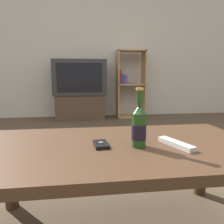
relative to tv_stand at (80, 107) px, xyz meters
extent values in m
cube|color=beige|center=(0.20, 0.26, 1.10)|extent=(8.00, 0.05, 2.60)
cube|color=#422B1C|center=(0.20, -2.77, 0.21)|extent=(1.23, 0.66, 0.04)
cylinder|color=#382417|center=(-0.36, -2.49, -0.01)|extent=(0.07, 0.07, 0.39)
cylinder|color=#382417|center=(0.75, -2.49, -0.01)|extent=(0.07, 0.07, 0.39)
cube|color=#4C3828|center=(0.00, 0.00, 0.00)|extent=(0.80, 0.37, 0.41)
cube|color=#2D2D2D|center=(0.00, 0.00, 0.49)|extent=(0.86, 0.40, 0.57)
cube|color=black|center=(0.00, -0.21, 0.49)|extent=(0.70, 0.01, 0.44)
cube|color=tan|center=(0.64, 0.04, 0.37)|extent=(0.02, 0.30, 1.14)
cube|color=tan|center=(1.09, 0.04, 0.37)|extent=(0.02, 0.30, 1.14)
cube|color=tan|center=(0.86, 0.04, -0.19)|extent=(0.48, 0.30, 0.02)
cube|color=tan|center=(0.86, 0.04, 0.37)|extent=(0.48, 0.30, 0.02)
cube|color=tan|center=(0.86, 0.04, 0.93)|extent=(0.48, 0.30, 0.02)
cube|color=maroon|center=(0.67, 0.04, 0.49)|extent=(0.03, 0.21, 0.23)
cube|color=navy|center=(0.72, 0.04, 0.46)|extent=(0.05, 0.21, 0.17)
cube|color=#7F3875|center=(0.77, 0.04, 0.45)|extent=(0.05, 0.21, 0.14)
cylinder|color=#1E4219|center=(0.27, -2.81, 0.30)|extent=(0.06, 0.06, 0.14)
cylinder|color=black|center=(0.27, -2.81, 0.29)|extent=(0.06, 0.06, 0.06)
cone|color=#1E4219|center=(0.27, -2.81, 0.39)|extent=(0.06, 0.06, 0.04)
cylinder|color=#1E4219|center=(0.27, -2.81, 0.43)|extent=(0.03, 0.03, 0.06)
cylinder|color=#B79333|center=(0.27, -2.81, 0.47)|extent=(0.03, 0.03, 0.01)
cube|color=black|center=(0.12, -2.78, 0.23)|extent=(0.07, 0.11, 0.01)
cylinder|color=slate|center=(0.12, -2.78, 0.24)|extent=(0.02, 0.02, 0.00)
cube|color=beige|center=(0.43, -2.82, 0.24)|extent=(0.10, 0.19, 0.02)
camera|label=1|loc=(0.05, -3.67, 0.52)|focal=35.00mm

